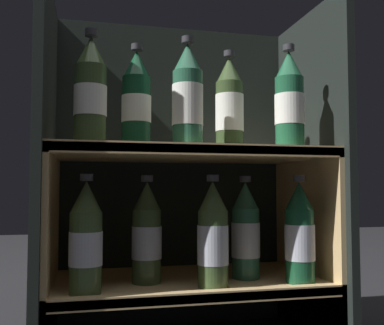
{
  "coord_description": "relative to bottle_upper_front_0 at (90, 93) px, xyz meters",
  "views": [
    {
      "loc": [
        -0.23,
        -0.88,
        0.37
      ],
      "look_at": [
        0.0,
        0.12,
        0.43
      ],
      "focal_mm": 42.0,
      "sensor_mm": 36.0,
      "label": 1
    }
  ],
  "objects": [
    {
      "name": "fridge_back_wall",
      "position": [
        0.23,
        0.3,
        -0.16
      ],
      "size": [
        0.68,
        0.02,
        0.83
      ],
      "primitive_type": "cube",
      "color": "black",
      "rests_on": "ground_plane"
    },
    {
      "name": "fridge_side_left",
      "position": [
        -0.1,
        0.11,
        -0.16
      ],
      "size": [
        0.02,
        0.38,
        0.83
      ],
      "primitive_type": "cube",
      "color": "black",
      "rests_on": "ground_plane"
    },
    {
      "name": "fridge_side_right",
      "position": [
        0.56,
        0.11,
        -0.16
      ],
      "size": [
        0.02,
        0.38,
        0.83
      ],
      "primitive_type": "cube",
      "color": "black",
      "rests_on": "ground_plane"
    },
    {
      "name": "shelf_lower",
      "position": [
        0.23,
        0.1,
        -0.44
      ],
      "size": [
        0.64,
        0.34,
        0.16
      ],
      "color": "tan",
      "rests_on": "ground_plane"
    },
    {
      "name": "shelf_upper",
      "position": [
        0.23,
        0.11,
        -0.22
      ],
      "size": [
        0.64,
        0.34,
        0.47
      ],
      "color": "tan",
      "rests_on": "ground_plane"
    },
    {
      "name": "bottle_upper_front_0",
      "position": [
        0.0,
        0.0,
        0.0
      ],
      "size": [
        0.07,
        0.07,
        0.24
      ],
      "color": "#384C28",
      "rests_on": "shelf_upper"
    },
    {
      "name": "bottle_upper_front_1",
      "position": [
        0.21,
        0.0,
        -0.0
      ],
      "size": [
        0.07,
        0.07,
        0.24
      ],
      "color": "#285B42",
      "rests_on": "shelf_upper"
    },
    {
      "name": "bottle_upper_front_2",
      "position": [
        0.45,
        0.0,
        -0.0
      ],
      "size": [
        0.07,
        0.07,
        0.24
      ],
      "color": "#1E5638",
      "rests_on": "shelf_upper"
    },
    {
      "name": "bottle_upper_back_0",
      "position": [
        0.1,
        0.08,
        0.0
      ],
      "size": [
        0.07,
        0.07,
        0.24
      ],
      "color": "#144228",
      "rests_on": "shelf_upper"
    },
    {
      "name": "bottle_upper_back_1",
      "position": [
        0.33,
        0.08,
        -0.0
      ],
      "size": [
        0.07,
        0.07,
        0.24
      ],
      "color": "#384C28",
      "rests_on": "shelf_upper"
    },
    {
      "name": "bottle_lower_front_0",
      "position": [
        -0.01,
        -0.0,
        -0.3
      ],
      "size": [
        0.07,
        0.07,
        0.24
      ],
      "color": "#384C28",
      "rests_on": "shelf_lower"
    },
    {
      "name": "bottle_lower_front_1",
      "position": [
        0.26,
        0.0,
        -0.3
      ],
      "size": [
        0.07,
        0.07,
        0.24
      ],
      "color": "#384C28",
      "rests_on": "shelf_lower"
    },
    {
      "name": "bottle_lower_front_2",
      "position": [
        0.47,
        0.0,
        -0.3
      ],
      "size": [
        0.07,
        0.07,
        0.24
      ],
      "color": "#144228",
      "rests_on": "shelf_lower"
    },
    {
      "name": "bottle_lower_back_0",
      "position": [
        0.13,
        0.08,
        -0.3
      ],
      "size": [
        0.07,
        0.07,
        0.24
      ],
      "color": "#384C28",
      "rests_on": "shelf_lower"
    },
    {
      "name": "bottle_lower_back_1",
      "position": [
        0.36,
        0.08,
        -0.3
      ],
      "size": [
        0.07,
        0.07,
        0.24
      ],
      "color": "#285B42",
      "rests_on": "shelf_lower"
    }
  ]
}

